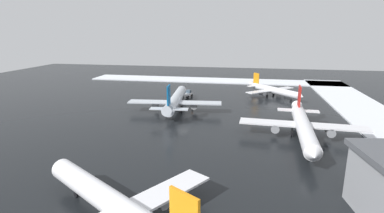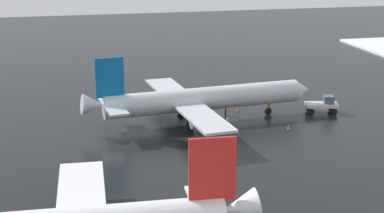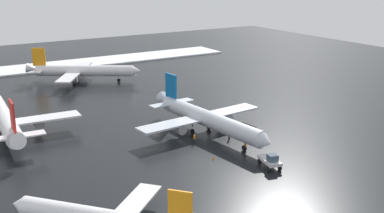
# 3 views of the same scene
# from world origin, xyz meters

# --- Properties ---
(ground_plane) EXTENTS (240.00, 240.00, 0.00)m
(ground_plane) POSITION_xyz_m (0.00, 0.00, 0.00)
(ground_plane) COLOR black
(snow_bank_left) EXTENTS (14.00, 116.00, 0.46)m
(snow_bank_left) POSITION_xyz_m (-67.00, 0.00, 0.23)
(snow_bank_left) COLOR white
(snow_bank_left) RESTS_ON ground_plane
(airplane_far_rear) EXTENTS (32.69, 27.17, 9.70)m
(airplane_far_rear) POSITION_xyz_m (12.07, 4.77, 3.21)
(airplane_far_rear) COLOR silver
(airplane_far_rear) RESTS_ON ground_plane
(airplane_foreground_jet) EXTENTS (24.13, 28.13, 9.41)m
(airplane_foreground_jet) POSITION_xyz_m (-42.35, -1.02, 3.11)
(airplane_foreground_jet) COLOR white
(airplane_foreground_jet) RESTS_ON ground_plane
(airplane_parked_starboard) EXTENTS (33.00, 27.36, 9.80)m
(airplane_parked_starboard) POSITION_xyz_m (-7.33, -28.04, 3.24)
(airplane_parked_starboard) COLOR white
(airplane_parked_starboard) RESTS_ON ground_plane
(pushback_tug) EXTENTS (4.99, 3.23, 2.50)m
(pushback_tug) POSITION_xyz_m (30.44, 4.84, 1.28)
(pushback_tug) COLOR silver
(pushback_tug) RESTS_ON ground_plane
(ground_crew_near_tug) EXTENTS (0.36, 0.36, 1.71)m
(ground_crew_near_tug) POSITION_xyz_m (22.64, 5.81, 0.97)
(ground_crew_near_tug) COLOR black
(ground_crew_near_tug) RESTS_ON ground_plane
(ground_crew_beside_wing) EXTENTS (0.36, 0.36, 1.71)m
(ground_crew_beside_wing) POSITION_xyz_m (14.78, 0.27, 0.97)
(ground_crew_beside_wing) COLOR black
(ground_crew_beside_wing) RESTS_ON ground_plane
(ground_crew_by_nose_gear) EXTENTS (0.36, 0.36, 1.71)m
(ground_crew_by_nose_gear) POSITION_xyz_m (16.45, 6.80, 0.97)
(ground_crew_by_nose_gear) COLOR black
(ground_crew_by_nose_gear) RESTS_ON ground_plane
(traffic_cone_near_nose) EXTENTS (0.36, 0.36, 0.55)m
(traffic_cone_near_nose) POSITION_xyz_m (18.95, 8.53, 0.28)
(traffic_cone_near_nose) COLOR orange
(traffic_cone_near_nose) RESTS_ON ground_plane
(traffic_cone_mid_line) EXTENTS (0.36, 0.36, 0.55)m
(traffic_cone_mid_line) POSITION_xyz_m (22.82, -0.92, 0.28)
(traffic_cone_mid_line) COLOR orange
(traffic_cone_mid_line) RESTS_ON ground_plane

